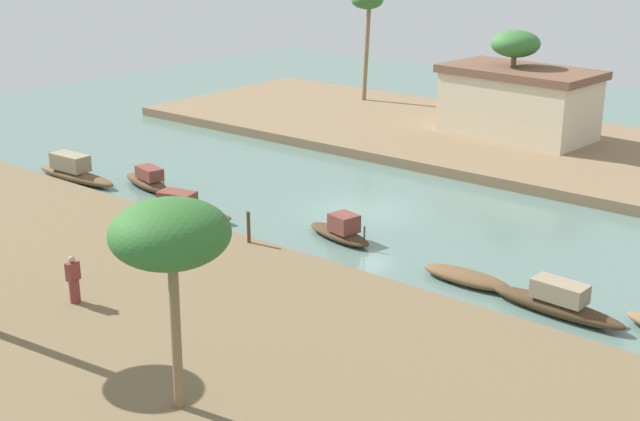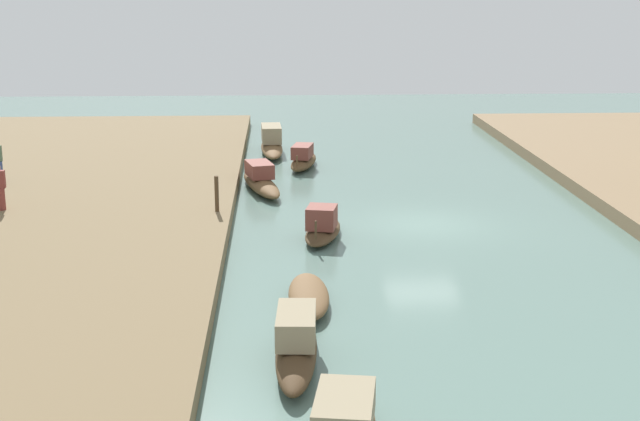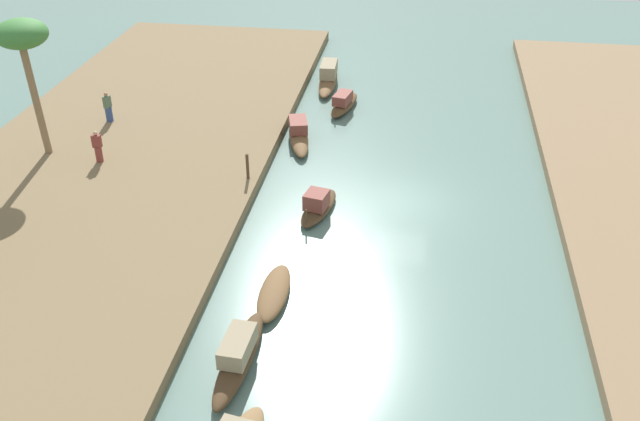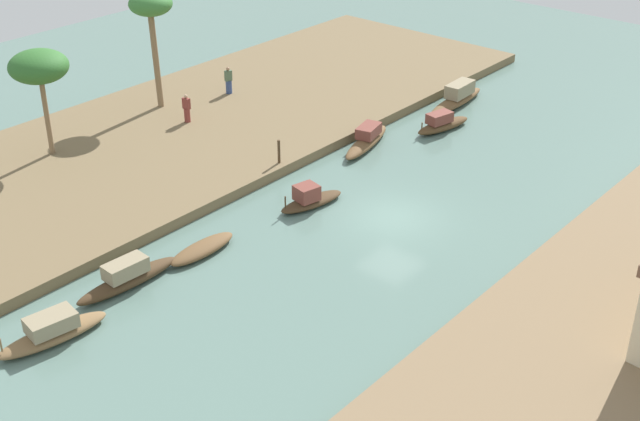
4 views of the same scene
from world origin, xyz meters
TOP-DOWN VIEW (x-y plane):
  - river_water at (0.00, 0.00)m, footprint 73.05×73.05m
  - riverbank_left at (0.00, -13.85)m, footprint 45.35×14.54m
  - sampan_with_red_awning at (1.60, -3.55)m, footprint 3.50×1.68m
  - sampan_foreground at (-13.51, -5.28)m, footprint 5.43×1.24m
  - sampan_with_tall_canopy at (-9.74, -3.85)m, footprint 3.80×1.67m
  - sampan_open_hull at (-5.36, -5.67)m, footprint 4.87×2.09m
  - sampan_near_left_bank at (7.66, -4.21)m, footprint 3.39×1.08m
  - sampan_midstream at (11.21, -4.61)m, footprint 4.65×1.14m
  - person_on_near_bank at (-0.64, -14.43)m, footprint 0.36×0.44m
  - person_by_mooring at (-5.16, -15.85)m, footprint 0.46×0.46m
  - mooring_post at (-0.08, -7.05)m, footprint 0.14×0.14m
  - palm_tree_left_near at (-1.18, -17.39)m, footprint 2.38×2.38m

SIDE VIEW (x-z plane):
  - river_water at x=0.00m, z-range 0.00..0.00m
  - sampan_near_left_bank at x=7.66m, z-range 0.00..0.47m
  - riverbank_left at x=0.00m, z-range 0.00..0.52m
  - sampan_with_red_awning at x=1.60m, z-range -0.18..0.94m
  - sampan_with_tall_canopy at x=-9.74m, z-range -0.14..0.95m
  - sampan_open_hull at x=-5.36m, z-range -0.15..0.97m
  - sampan_midstream at x=11.21m, z-range -0.14..1.02m
  - sampan_foreground at x=-13.51m, z-range -0.17..1.14m
  - mooring_post at x=-0.08m, z-range 0.52..1.74m
  - person_by_mooring at x=-5.16m, z-range 0.41..2.02m
  - person_on_near_bank at x=-0.64m, z-range 0.45..2.02m
  - palm_tree_left_near at x=-1.18m, z-range 2.89..9.43m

